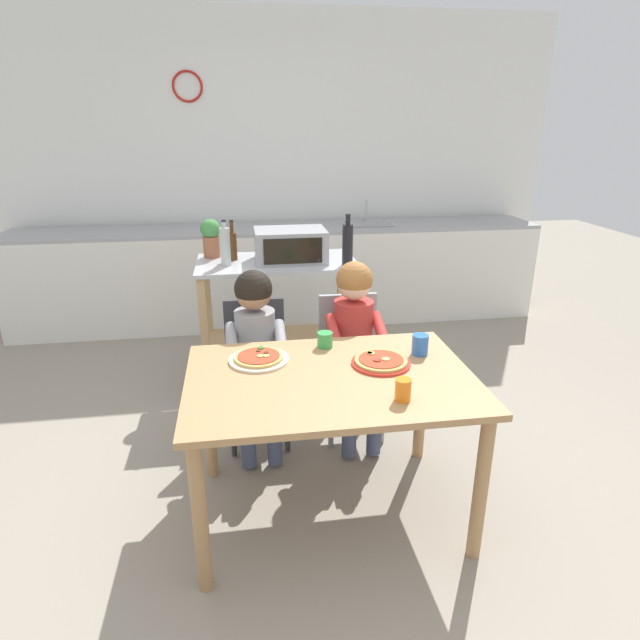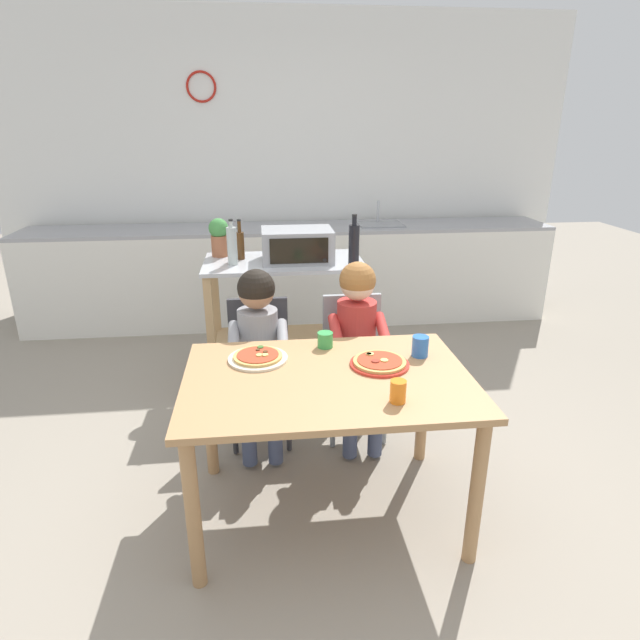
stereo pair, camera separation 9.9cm
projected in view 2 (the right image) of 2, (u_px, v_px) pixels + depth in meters
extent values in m
plane|color=gray|center=(305.00, 391.00, 3.69)|extent=(12.17, 12.17, 0.00)
cube|color=white|center=(287.00, 169.00, 4.98)|extent=(5.24, 0.12, 2.70)
torus|color=red|center=(201.00, 87.00, 4.59)|extent=(0.26, 0.02, 0.26)
cube|color=silver|center=(291.00, 275.00, 4.92)|extent=(4.72, 0.60, 0.85)
cube|color=#9E9EA3|center=(290.00, 228.00, 4.77)|extent=(4.72, 0.60, 0.03)
cube|color=gray|center=(380.00, 225.00, 4.85)|extent=(0.40, 0.33, 0.02)
cylinder|color=#B7BABF|center=(378.00, 212.00, 4.92)|extent=(0.02, 0.02, 0.20)
cube|color=#B7BABF|center=(284.00, 262.00, 3.56)|extent=(1.06, 0.58, 0.02)
cube|color=tan|center=(286.00, 340.00, 3.75)|extent=(0.97, 0.54, 0.02)
cube|color=tan|center=(211.00, 341.00, 3.43)|extent=(0.05, 0.05, 0.86)
cube|color=tan|center=(361.00, 335.00, 3.53)|extent=(0.05, 0.05, 0.86)
cube|color=tan|center=(217.00, 315.00, 3.89)|extent=(0.05, 0.05, 0.86)
cube|color=tan|center=(348.00, 310.00, 4.00)|extent=(0.05, 0.05, 0.86)
cube|color=#999BA0|center=(297.00, 245.00, 3.51)|extent=(0.46, 0.33, 0.21)
cube|color=black|center=(299.00, 251.00, 3.35)|extent=(0.37, 0.01, 0.16)
cylinder|color=black|center=(325.00, 260.00, 3.39)|extent=(0.02, 0.01, 0.02)
cylinder|color=black|center=(354.00, 246.00, 3.38)|extent=(0.07, 0.07, 0.26)
cylinder|color=black|center=(354.00, 220.00, 3.32)|extent=(0.03, 0.03, 0.06)
cylinder|color=black|center=(355.00, 215.00, 3.31)|extent=(0.03, 0.03, 0.01)
cylinder|color=#4C2D14|center=(240.00, 246.00, 3.56)|extent=(0.06, 0.06, 0.18)
cylinder|color=#4C2D14|center=(239.00, 227.00, 3.51)|extent=(0.02, 0.02, 0.07)
cylinder|color=black|center=(239.00, 220.00, 3.50)|extent=(0.03, 0.03, 0.01)
cylinder|color=#ADB7B2|center=(232.00, 246.00, 3.41)|extent=(0.06, 0.06, 0.24)
cylinder|color=#ADB7B2|center=(231.00, 224.00, 3.36)|extent=(0.02, 0.02, 0.04)
cylinder|color=black|center=(231.00, 220.00, 3.35)|extent=(0.03, 0.03, 0.01)
cylinder|color=#9E5B3D|center=(220.00, 246.00, 3.64)|extent=(0.11, 0.11, 0.14)
sphere|color=#428942|center=(218.00, 228.00, 3.60)|extent=(0.13, 0.13, 0.13)
cube|color=#AD7F51|center=(328.00, 379.00, 2.31)|extent=(1.25, 0.86, 0.03)
cylinder|color=#AD7F51|center=(193.00, 514.00, 2.04)|extent=(0.06, 0.06, 0.69)
cylinder|color=#AD7F51|center=(477.00, 493.00, 2.15)|extent=(0.06, 0.06, 0.69)
cylinder|color=#AD7F51|center=(209.00, 415.00, 2.73)|extent=(0.06, 0.06, 0.69)
cylinder|color=#AD7F51|center=(423.00, 403.00, 2.84)|extent=(0.06, 0.06, 0.69)
cube|color=#333338|center=(260.00, 371.00, 2.99)|extent=(0.36, 0.36, 0.04)
cube|color=#333338|center=(258.00, 329.00, 3.08)|extent=(0.34, 0.03, 0.38)
cylinder|color=#333338|center=(289.00, 417.00, 2.95)|extent=(0.03, 0.03, 0.42)
cylinder|color=#333338|center=(234.00, 420.00, 2.92)|extent=(0.03, 0.03, 0.42)
cylinder|color=#333338|center=(286.00, 392.00, 3.23)|extent=(0.03, 0.03, 0.42)
cylinder|color=#333338|center=(236.00, 394.00, 3.20)|extent=(0.03, 0.03, 0.42)
cube|color=gray|center=(355.00, 366.00, 3.06)|extent=(0.36, 0.36, 0.04)
cube|color=gray|center=(351.00, 325.00, 3.14)|extent=(0.34, 0.03, 0.38)
cylinder|color=gray|center=(385.00, 411.00, 3.01)|extent=(0.03, 0.03, 0.42)
cylinder|color=gray|center=(333.00, 414.00, 2.98)|extent=(0.03, 0.03, 0.42)
cylinder|color=gray|center=(374.00, 386.00, 3.29)|extent=(0.03, 0.03, 0.42)
cylinder|color=gray|center=(326.00, 389.00, 3.26)|extent=(0.03, 0.03, 0.42)
cube|color=#424C6B|center=(273.00, 375.00, 2.86)|extent=(0.10, 0.30, 0.10)
cylinder|color=#424C6B|center=(275.00, 426.00, 2.82)|extent=(0.08, 0.08, 0.44)
cube|color=#424C6B|center=(247.00, 376.00, 2.84)|extent=(0.10, 0.30, 0.10)
cylinder|color=#424C6B|center=(248.00, 428.00, 2.81)|extent=(0.08, 0.08, 0.44)
cylinder|color=gray|center=(283.00, 338.00, 2.83)|extent=(0.06, 0.26, 0.15)
cylinder|color=gray|center=(233.00, 340.00, 2.81)|extent=(0.06, 0.26, 0.15)
cylinder|color=gray|center=(258.00, 338.00, 2.92)|extent=(0.22, 0.22, 0.33)
sphere|color=#A37556|center=(256.00, 291.00, 2.83)|extent=(0.19, 0.19, 0.19)
sphere|color=black|center=(256.00, 288.00, 2.82)|extent=(0.20, 0.20, 0.20)
cube|color=#424C6B|center=(372.00, 369.00, 2.92)|extent=(0.10, 0.30, 0.10)
cylinder|color=#424C6B|center=(376.00, 419.00, 2.89)|extent=(0.08, 0.08, 0.44)
cube|color=#424C6B|center=(347.00, 371.00, 2.91)|extent=(0.10, 0.30, 0.10)
cylinder|color=#424C6B|center=(350.00, 421.00, 2.87)|extent=(0.08, 0.08, 0.44)
cylinder|color=#BC332D|center=(383.00, 331.00, 2.89)|extent=(0.06, 0.26, 0.15)
cylinder|color=#BC332D|center=(336.00, 333.00, 2.87)|extent=(0.06, 0.26, 0.15)
cylinder|color=#BC332D|center=(356.00, 331.00, 2.98)|extent=(0.22, 0.22, 0.35)
sphere|color=beige|center=(358.00, 283.00, 2.89)|extent=(0.19, 0.19, 0.19)
sphere|color=#9E6633|center=(358.00, 280.00, 2.88)|extent=(0.20, 0.20, 0.20)
cylinder|color=beige|center=(258.00, 359.00, 2.47)|extent=(0.28, 0.28, 0.01)
cylinder|color=tan|center=(258.00, 356.00, 2.46)|extent=(0.23, 0.23, 0.01)
cylinder|color=#B23D23|center=(258.00, 355.00, 2.46)|extent=(0.19, 0.19, 0.00)
cylinder|color=#563319|center=(265.00, 352.00, 2.48)|extent=(0.02, 0.02, 0.01)
cylinder|color=#386628|center=(260.00, 347.00, 2.53)|extent=(0.03, 0.03, 0.01)
cylinder|color=#563319|center=(258.00, 350.00, 2.50)|extent=(0.02, 0.02, 0.01)
cylinder|color=#DBC666|center=(259.00, 355.00, 2.44)|extent=(0.03, 0.03, 0.01)
cylinder|color=#DBC666|center=(265.00, 355.00, 2.45)|extent=(0.03, 0.03, 0.01)
cylinder|color=red|center=(379.00, 364.00, 2.41)|extent=(0.27, 0.27, 0.01)
cylinder|color=tan|center=(380.00, 362.00, 2.40)|extent=(0.24, 0.24, 0.01)
cylinder|color=#B23D23|center=(380.00, 360.00, 2.40)|extent=(0.20, 0.20, 0.00)
cylinder|color=#DBC666|center=(384.00, 360.00, 2.39)|extent=(0.04, 0.04, 0.01)
cylinder|color=#DBC666|center=(370.00, 354.00, 2.46)|extent=(0.04, 0.04, 0.01)
cylinder|color=maroon|center=(375.00, 361.00, 2.38)|extent=(0.04, 0.04, 0.01)
cylinder|color=#DBC666|center=(369.00, 354.00, 2.46)|extent=(0.03, 0.03, 0.01)
cylinder|color=orange|center=(398.00, 391.00, 2.08)|extent=(0.06, 0.06, 0.09)
cylinder|color=green|center=(325.00, 340.00, 2.60)|extent=(0.08, 0.08, 0.08)
cylinder|color=blue|center=(420.00, 346.00, 2.49)|extent=(0.08, 0.08, 0.10)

